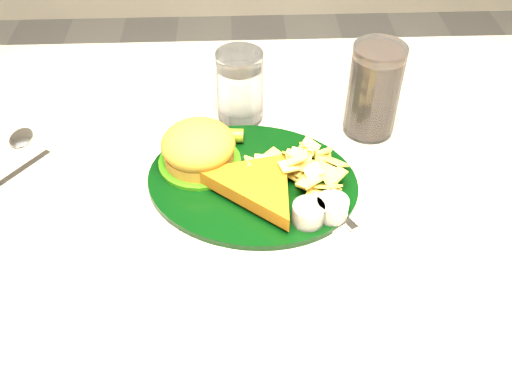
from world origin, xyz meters
TOP-DOWN VIEW (x-y plane):
  - table at (0.00, 0.00)m, footprint 1.20×0.80m
  - dinner_plate at (0.03, 0.01)m, footprint 0.34×0.30m
  - water_glass at (0.02, 0.16)m, footprint 0.09×0.09m
  - cola_glass at (0.21, 0.12)m, footprint 0.09×0.09m
  - fork_napkin at (0.13, -0.02)m, footprint 0.18×0.19m
  - spoon at (-0.29, 0.04)m, footprint 0.13×0.15m

SIDE VIEW (x-z plane):
  - table at x=0.00m, z-range 0.00..0.75m
  - spoon at x=-0.29m, z-range 0.75..0.76m
  - fork_napkin at x=0.13m, z-range 0.75..0.76m
  - dinner_plate at x=0.03m, z-range 0.75..0.81m
  - water_glass at x=0.02m, z-range 0.75..0.86m
  - cola_glass at x=0.21m, z-range 0.75..0.89m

